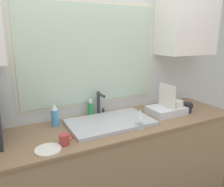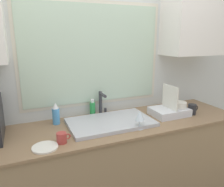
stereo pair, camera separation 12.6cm
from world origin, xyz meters
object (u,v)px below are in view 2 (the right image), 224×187
(wine_glass, at_px, (140,116))
(spray_bottle, at_px, (56,114))
(soap_bottle, at_px, (93,109))
(faucet, at_px, (102,102))
(dish_rack, at_px, (170,110))
(mug_near_sink, at_px, (62,138))

(wine_glass, bearing_deg, spray_bottle, 148.20)
(spray_bottle, bearing_deg, soap_bottle, 10.20)
(faucet, relative_size, soap_bottle, 1.41)
(faucet, distance_m, spray_bottle, 0.44)
(dish_rack, bearing_deg, soap_bottle, 158.63)
(faucet, relative_size, wine_glass, 1.42)
(mug_near_sink, bearing_deg, wine_glass, -0.64)
(mug_near_sink, bearing_deg, faucet, 42.35)
(spray_bottle, xyz_separation_m, mug_near_sink, (-0.02, -0.37, -0.05))
(soap_bottle, bearing_deg, mug_near_sink, -130.66)
(faucet, distance_m, soap_bottle, 0.11)
(faucet, xyz_separation_m, dish_rack, (0.61, -0.26, -0.08))
(soap_bottle, height_order, wine_glass, soap_bottle)
(soap_bottle, distance_m, mug_near_sink, 0.57)
(spray_bottle, relative_size, wine_glass, 1.17)
(spray_bottle, height_order, mug_near_sink, spray_bottle)
(soap_bottle, bearing_deg, wine_glass, -59.73)
(dish_rack, relative_size, wine_glass, 2.10)
(spray_bottle, bearing_deg, mug_near_sink, -93.26)
(dish_rack, xyz_separation_m, wine_glass, (-0.44, -0.17, 0.06))
(dish_rack, height_order, spray_bottle, dish_rack)
(spray_bottle, bearing_deg, wine_glass, -31.80)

